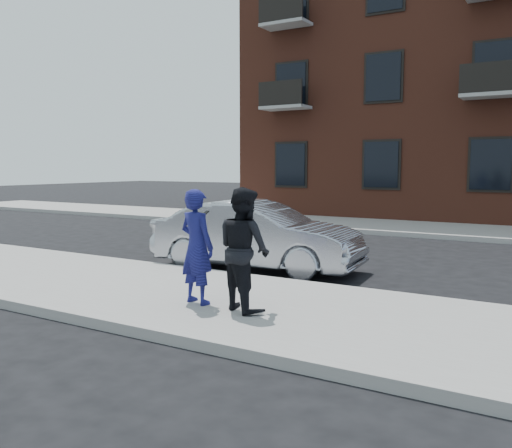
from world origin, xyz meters
The scene contains 8 objects.
ground centered at (0.00, 0.00, 0.00)m, with size 100.00×100.00×0.00m, color black.
near_sidewalk centered at (0.00, -0.25, 0.07)m, with size 50.00×3.50×0.15m, color gray.
near_curb centered at (0.00, 1.55, 0.07)m, with size 50.00×0.10×0.15m, color #999691.
far_sidewalk centered at (0.00, 11.25, 0.07)m, with size 50.00×3.50×0.15m, color gray.
far_curb centered at (0.00, 9.45, 0.07)m, with size 50.00×0.10×0.15m, color #999691.
silver_sedan centered at (-3.01, 2.67, 0.72)m, with size 1.53×4.38×1.44m, color #999BA3.
man_hoodie centered at (-2.07, -0.64, 1.00)m, with size 0.68×0.55×1.69m.
man_peacoat centered at (-1.28, -0.59, 1.02)m, with size 1.04×0.95×1.73m.
Camera 1 is at (2.70, -6.95, 2.19)m, focal length 38.00 mm.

